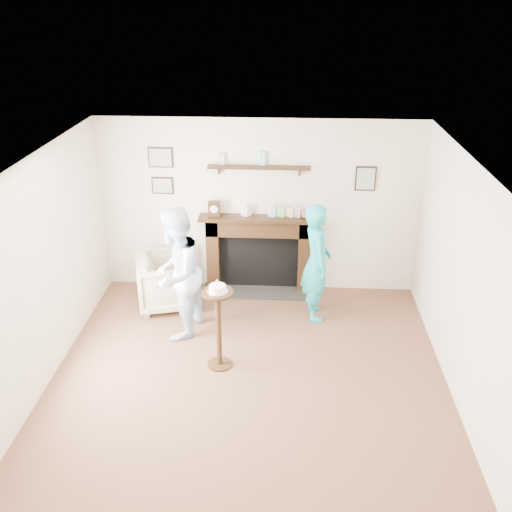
{
  "coord_description": "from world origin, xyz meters",
  "views": [
    {
      "loc": [
        0.39,
        -5.04,
        4.04
      ],
      "look_at": [
        0.05,
        0.9,
        1.24
      ],
      "focal_mm": 40.0,
      "sensor_mm": 36.0,
      "label": 1
    }
  ],
  "objects_px": {
    "armchair": "(169,304)",
    "pedestal_table": "(218,314)",
    "man": "(180,332)",
    "woman": "(314,315)"
  },
  "relations": [
    {
      "from": "armchair",
      "to": "woman",
      "type": "distance_m",
      "value": 2.04
    },
    {
      "from": "armchair",
      "to": "man",
      "type": "bearing_deg",
      "value": -173.31
    },
    {
      "from": "armchair",
      "to": "pedestal_table",
      "type": "xyz_separation_m",
      "value": [
        0.88,
        -1.38,
        0.7
      ]
    },
    {
      "from": "pedestal_table",
      "to": "armchair",
      "type": "bearing_deg",
      "value": 122.44
    },
    {
      "from": "armchair",
      "to": "pedestal_table",
      "type": "relative_size",
      "value": 0.72
    },
    {
      "from": "man",
      "to": "pedestal_table",
      "type": "distance_m",
      "value": 1.14
    },
    {
      "from": "armchair",
      "to": "pedestal_table",
      "type": "bearing_deg",
      "value": -162.7
    },
    {
      "from": "armchair",
      "to": "pedestal_table",
      "type": "height_order",
      "value": "pedestal_table"
    },
    {
      "from": "man",
      "to": "pedestal_table",
      "type": "height_order",
      "value": "pedestal_table"
    },
    {
      "from": "armchair",
      "to": "man",
      "type": "distance_m",
      "value": 0.76
    }
  ]
}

